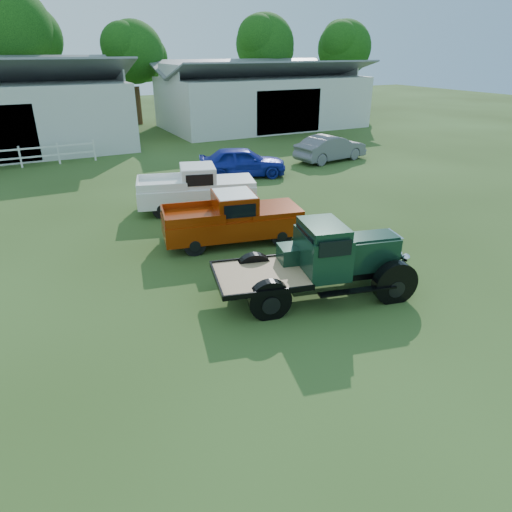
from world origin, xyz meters
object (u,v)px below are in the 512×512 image
vintage_flatbed (318,261)px  white_pickup (196,188)px  misc_car_blue (242,162)px  misc_car_grey (331,148)px  red_pickup (232,218)px

vintage_flatbed → white_pickup: bearing=105.4°
misc_car_blue → misc_car_grey: bearing=-62.2°
red_pickup → misc_car_grey: (10.43, 8.80, -0.13)m
red_pickup → misc_car_blue: bearing=73.7°
misc_car_blue → vintage_flatbed: bearing=-176.9°
white_pickup → misc_car_grey: bearing=41.3°
vintage_flatbed → misc_car_grey: size_ratio=1.14×
red_pickup → misc_car_grey: red_pickup is taller
vintage_flatbed → white_pickup: vintage_flatbed is taller
misc_car_blue → white_pickup: bearing=154.7°
vintage_flatbed → red_pickup: (-0.48, 4.46, -0.15)m
vintage_flatbed → misc_car_blue: (3.69, 12.37, -0.26)m
vintage_flatbed → misc_car_grey: vintage_flatbed is taller
vintage_flatbed → misc_car_blue: size_ratio=1.15×
misc_car_grey → white_pickup: bearing=107.2°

